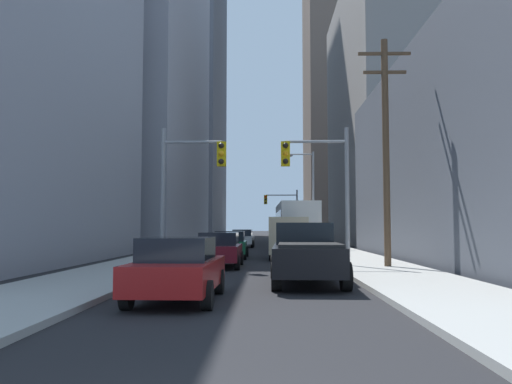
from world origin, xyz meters
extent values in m
cube|color=#9E9E99|center=(-5.13, 50.00, 0.07)|extent=(3.60, 160.00, 0.15)
cube|color=#9E9E99|center=(5.13, 50.00, 0.07)|extent=(3.60, 160.00, 0.15)
cube|color=silver|center=(2.57, 34.47, 1.95)|extent=(2.68, 11.54, 2.90)
cube|color=black|center=(1.31, 34.47, 2.47)|extent=(0.19, 10.58, 0.80)
cube|color=red|center=(1.31, 34.47, 1.37)|extent=(0.18, 10.58, 0.28)
cylinder|color=black|center=(1.40, 38.50, 0.50)|extent=(0.32, 1.00, 1.00)
cylinder|color=black|center=(3.75, 38.50, 0.50)|extent=(0.32, 1.00, 1.00)
cylinder|color=black|center=(1.40, 31.25, 0.50)|extent=(0.32, 1.00, 1.00)
cylinder|color=black|center=(3.75, 31.25, 0.50)|extent=(0.32, 1.00, 1.00)
cube|color=black|center=(1.76, 12.84, 0.80)|extent=(2.18, 5.46, 0.80)
cube|color=black|center=(1.76, 13.81, 1.55)|extent=(1.86, 1.86, 0.70)
cube|color=black|center=(1.76, 11.49, 1.25)|extent=(1.84, 2.43, 0.10)
cylinder|color=black|center=(0.80, 14.57, 0.40)|extent=(0.28, 0.80, 0.80)
cylinder|color=black|center=(2.72, 14.57, 0.40)|extent=(0.28, 0.80, 0.80)
cylinder|color=black|center=(0.80, 11.11, 0.40)|extent=(0.28, 0.80, 0.80)
cylinder|color=black|center=(2.72, 11.11, 0.40)|extent=(0.28, 0.80, 0.80)
cube|color=#C6B793|center=(1.70, 25.08, 1.31)|extent=(2.18, 5.27, 1.90)
cube|color=black|center=(1.70, 27.68, 1.73)|extent=(1.76, 0.08, 0.60)
cylinder|color=black|center=(0.74, 26.74, 0.36)|extent=(0.24, 0.72, 0.72)
cylinder|color=black|center=(2.66, 26.74, 0.36)|extent=(0.24, 0.72, 0.72)
cylinder|color=black|center=(0.74, 23.41, 0.36)|extent=(0.24, 0.72, 0.72)
cylinder|color=black|center=(2.66, 23.41, 0.36)|extent=(0.24, 0.72, 0.72)
cube|color=maroon|center=(-1.59, 9.15, 0.65)|extent=(1.89, 4.24, 0.65)
cube|color=black|center=(-1.59, 9.00, 1.25)|extent=(1.62, 1.93, 0.55)
cylinder|color=black|center=(-2.45, 10.50, 0.32)|extent=(0.22, 0.64, 0.64)
cylinder|color=black|center=(-0.72, 10.50, 0.32)|extent=(0.22, 0.64, 0.64)
cylinder|color=black|center=(-2.45, 7.81, 0.32)|extent=(0.22, 0.64, 0.64)
cylinder|color=black|center=(-0.72, 7.81, 0.32)|extent=(0.22, 0.64, 0.64)
cube|color=maroon|center=(-1.56, 19.28, 0.65)|extent=(1.81, 4.21, 0.65)
cube|color=black|center=(-1.56, 19.13, 1.25)|extent=(1.59, 1.91, 0.55)
cylinder|color=black|center=(-2.42, 20.62, 0.32)|extent=(0.22, 0.64, 0.64)
cylinder|color=black|center=(-0.69, 20.62, 0.32)|extent=(0.22, 0.64, 0.64)
cylinder|color=black|center=(-2.42, 17.94, 0.32)|extent=(0.22, 0.64, 0.64)
cylinder|color=black|center=(-0.69, 17.94, 0.32)|extent=(0.22, 0.64, 0.64)
cube|color=#195938|center=(-1.56, 25.73, 0.65)|extent=(1.89, 4.24, 0.65)
cube|color=black|center=(-1.56, 25.58, 1.25)|extent=(1.62, 1.93, 0.55)
cylinder|color=black|center=(-2.42, 27.07, 0.32)|extent=(0.22, 0.64, 0.64)
cylinder|color=black|center=(-0.69, 27.07, 0.32)|extent=(0.22, 0.64, 0.64)
cylinder|color=black|center=(-2.42, 24.39, 0.32)|extent=(0.22, 0.64, 0.64)
cylinder|color=black|center=(-0.69, 24.39, 0.32)|extent=(0.22, 0.64, 0.64)
cube|color=white|center=(-1.60, 40.85, 0.65)|extent=(1.90, 4.24, 0.65)
cube|color=black|center=(-1.60, 40.70, 1.25)|extent=(1.63, 1.94, 0.55)
cylinder|color=black|center=(-2.46, 42.19, 0.32)|extent=(0.22, 0.64, 0.64)
cylinder|color=black|center=(-0.73, 42.19, 0.32)|extent=(0.22, 0.64, 0.64)
cylinder|color=black|center=(-2.46, 39.51, 0.32)|extent=(0.22, 0.64, 0.64)
cylinder|color=black|center=(-0.73, 39.51, 0.32)|extent=(0.22, 0.64, 0.64)
cylinder|color=gray|center=(-3.94, 18.56, 3.00)|extent=(0.18, 0.18, 6.00)
cylinder|color=gray|center=(-2.68, 18.56, 5.40)|extent=(2.52, 0.12, 0.12)
cube|color=gold|center=(-1.41, 18.56, 4.88)|extent=(0.38, 0.30, 1.05)
sphere|color=black|center=(-1.41, 18.39, 5.21)|extent=(0.24, 0.24, 0.24)
sphere|color=#F9A514|center=(-1.41, 18.39, 4.88)|extent=(0.24, 0.24, 0.24)
sphere|color=black|center=(-1.41, 18.39, 4.54)|extent=(0.24, 0.24, 0.24)
cylinder|color=gray|center=(3.94, 18.56, 3.00)|extent=(0.18, 0.18, 6.00)
cylinder|color=gray|center=(2.63, 18.56, 5.40)|extent=(2.62, 0.12, 0.12)
cube|color=gold|center=(1.32, 18.56, 4.88)|extent=(0.38, 0.30, 1.05)
sphere|color=black|center=(1.32, 18.39, 5.21)|extent=(0.24, 0.24, 0.24)
sphere|color=#F9A514|center=(1.32, 18.39, 4.88)|extent=(0.24, 0.24, 0.24)
sphere|color=black|center=(1.32, 18.39, 4.54)|extent=(0.24, 0.24, 0.24)
cylinder|color=gray|center=(3.94, 55.97, 3.00)|extent=(0.18, 0.18, 6.00)
cylinder|color=gray|center=(2.12, 55.97, 5.40)|extent=(3.62, 0.12, 0.12)
cube|color=gold|center=(0.31, 55.97, 4.88)|extent=(0.38, 0.30, 1.05)
sphere|color=red|center=(0.31, 55.80, 5.21)|extent=(0.24, 0.24, 0.24)
sphere|color=black|center=(0.31, 55.80, 4.88)|extent=(0.24, 0.24, 0.24)
sphere|color=black|center=(0.31, 55.80, 4.54)|extent=(0.24, 0.24, 0.24)
cylinder|color=brown|center=(5.49, 18.12, 4.83)|extent=(0.28, 0.28, 9.66)
cube|color=brown|center=(5.49, 18.12, 9.06)|extent=(2.20, 0.12, 0.12)
cube|color=brown|center=(5.49, 18.12, 8.26)|extent=(1.80, 0.12, 0.12)
cylinder|color=gray|center=(4.04, 35.82, 3.75)|extent=(0.16, 0.16, 7.50)
cylinder|color=gray|center=(3.12, 35.82, 7.30)|extent=(1.83, 0.10, 0.10)
ellipsoid|color=#4C4C51|center=(2.21, 35.82, 7.20)|extent=(0.56, 0.32, 0.20)
cube|color=#93939E|center=(-19.92, 49.32, 15.97)|extent=(25.53, 27.66, 31.95)
cube|color=#4C515B|center=(-16.53, 91.97, 36.56)|extent=(16.44, 27.25, 73.13)
cube|color=gray|center=(19.48, 49.13, 13.27)|extent=(22.44, 25.84, 26.55)
cube|color=#66564C|center=(17.51, 90.26, 26.64)|extent=(19.60, 18.73, 53.28)
camera|label=1|loc=(0.57, -3.17, 1.78)|focal=35.95mm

